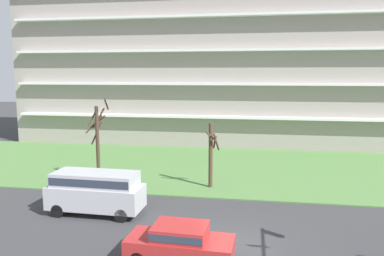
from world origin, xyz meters
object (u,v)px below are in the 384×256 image
at_px(tree_left, 211,154).
at_px(van_silver_center_right, 96,189).
at_px(tree_far_left, 98,139).
at_px(sedan_red_near_left, 180,241).

bearing_deg(tree_left, van_silver_center_right, -135.07).
bearing_deg(van_silver_center_right, tree_left, -133.44).
height_order(tree_left, van_silver_center_right, tree_left).
xyz_separation_m(tree_far_left, sedan_red_near_left, (7.87, -10.14, -2.32)).
xyz_separation_m(sedan_red_near_left, van_silver_center_right, (-5.63, 4.50, 0.52)).
height_order(tree_left, sedan_red_near_left, tree_left).
bearing_deg(van_silver_center_right, sedan_red_near_left, 142.97).
distance_m(tree_left, van_silver_center_right, 8.18).
distance_m(sedan_red_near_left, van_silver_center_right, 7.22).
distance_m(tree_far_left, van_silver_center_right, 6.33).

